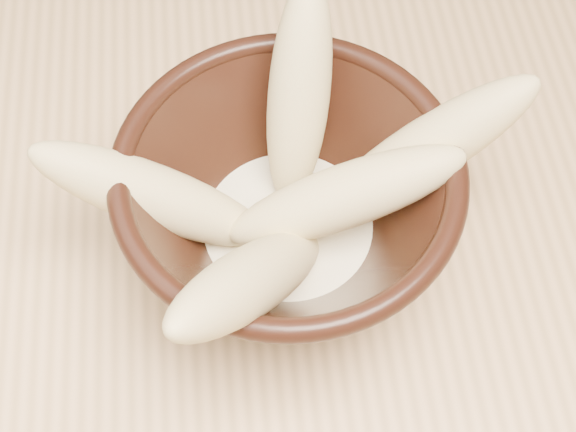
% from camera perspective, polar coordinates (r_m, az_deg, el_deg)
% --- Properties ---
extents(bowl, '(0.21, 0.21, 0.11)m').
position_cam_1_polar(bowl, '(0.50, -0.00, 0.56)').
color(bowl, black).
rests_on(bowl, table).
extents(milk_puddle, '(0.12, 0.12, 0.02)m').
position_cam_1_polar(milk_puddle, '(0.53, 0.00, -1.00)').
color(milk_puddle, '#F3E9C3').
rests_on(milk_puddle, bowl).
extents(banana_upright, '(0.07, 0.12, 0.15)m').
position_cam_1_polar(banana_upright, '(0.50, 0.77, 8.57)').
color(banana_upright, '#DABC81').
rests_on(banana_upright, bowl).
extents(banana_left, '(0.16, 0.07, 0.12)m').
position_cam_1_polar(banana_left, '(0.49, -9.39, 1.37)').
color(banana_left, '#DABC81').
rests_on(banana_left, bowl).
extents(banana_right, '(0.15, 0.06, 0.13)m').
position_cam_1_polar(banana_right, '(0.50, 9.66, 4.58)').
color(banana_right, '#DABC81').
rests_on(banana_right, bowl).
extents(banana_across, '(0.16, 0.05, 0.09)m').
position_cam_1_polar(banana_across, '(0.48, 3.98, 1.38)').
color(banana_across, '#DABC81').
rests_on(banana_across, bowl).
extents(banana_front, '(0.13, 0.15, 0.15)m').
position_cam_1_polar(banana_front, '(0.44, -2.53, -4.55)').
color(banana_front, '#DABC81').
rests_on(banana_front, bowl).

